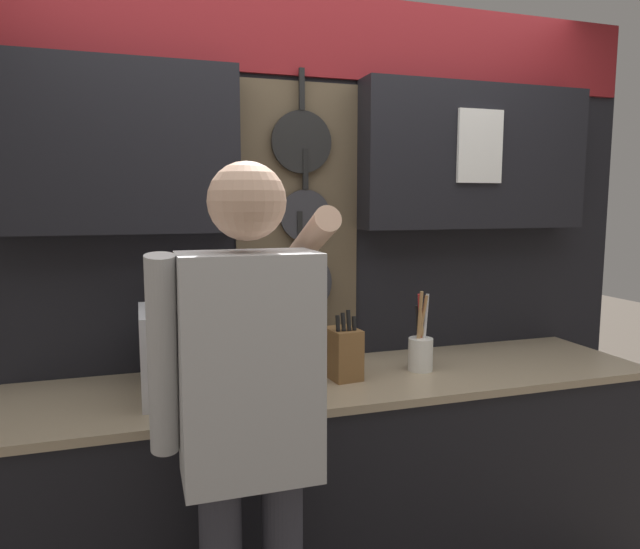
% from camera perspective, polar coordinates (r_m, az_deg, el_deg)
% --- Properties ---
extents(base_cabinet_counter, '(2.53, 0.64, 0.94)m').
position_cam_1_polar(base_cabinet_counter, '(2.46, 2.27, -20.77)').
color(base_cabinet_counter, black).
rests_on(base_cabinet_counter, ground_plane).
extents(back_wall_unit, '(3.10, 0.22, 2.48)m').
position_cam_1_polar(back_wall_unit, '(2.45, 0.28, 4.41)').
color(back_wall_unit, black).
rests_on(back_wall_unit, ground_plane).
extents(microwave, '(0.46, 0.36, 0.31)m').
position_cam_1_polar(microwave, '(2.11, -11.18, -7.36)').
color(microwave, silver).
rests_on(microwave, base_cabinet_counter).
extents(knife_block, '(0.13, 0.16, 0.28)m').
position_cam_1_polar(knife_block, '(2.24, 2.30, -7.83)').
color(knife_block, brown).
rests_on(knife_block, base_cabinet_counter).
extents(utensil_crock, '(0.10, 0.10, 0.33)m').
position_cam_1_polar(utensil_crock, '(2.38, 10.02, -7.40)').
color(utensil_crock, white).
rests_on(utensil_crock, base_cabinet_counter).
extents(person, '(0.54, 0.65, 1.73)m').
position_cam_1_polar(person, '(1.66, -7.07, -13.46)').
color(person, '#383842').
rests_on(person, ground_plane).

